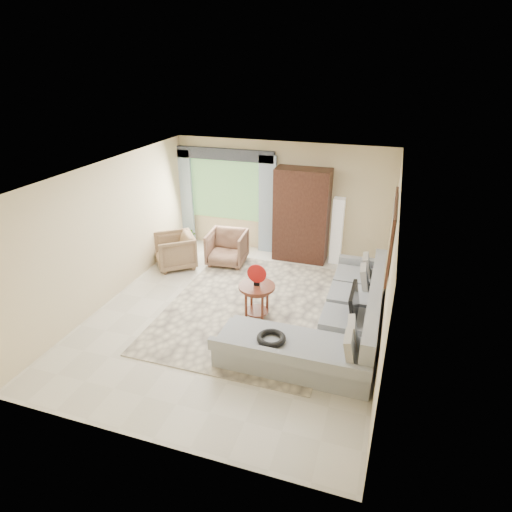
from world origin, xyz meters
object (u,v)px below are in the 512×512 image
(armoire, at_px, (302,215))
(floor_lamp, at_px, (337,231))
(armchair_left, at_px, (175,251))
(potted_plant, at_px, (189,237))
(tv_screen, at_px, (354,303))
(coffee_table, at_px, (257,301))
(sectional_sofa, at_px, (335,323))
(armchair_right, at_px, (227,248))

(armoire, bearing_deg, floor_lamp, 4.29)
(armchair_left, relative_size, potted_plant, 1.73)
(tv_screen, distance_m, coffee_table, 1.74)
(sectional_sofa, distance_m, armoire, 3.24)
(floor_lamp, bearing_deg, coffee_table, -109.66)
(sectional_sofa, relative_size, armoire, 1.65)
(sectional_sofa, relative_size, armchair_right, 4.13)
(armchair_right, bearing_deg, potted_plant, 147.70)
(tv_screen, relative_size, coffee_table, 1.15)
(sectional_sofa, bearing_deg, armoire, 113.06)
(coffee_table, height_order, armchair_right, armchair_right)
(tv_screen, bearing_deg, sectional_sofa, -179.58)
(coffee_table, relative_size, armoire, 0.31)
(sectional_sofa, relative_size, tv_screen, 4.68)
(potted_plant, relative_size, armoire, 0.23)
(sectional_sofa, xyz_separation_m, armchair_left, (-3.77, 1.62, 0.09))
(coffee_table, relative_size, armchair_right, 0.77)
(armchair_left, height_order, floor_lamp, floor_lamp)
(potted_plant, distance_m, armoire, 2.87)
(sectional_sofa, bearing_deg, potted_plant, 145.24)
(tv_screen, xyz_separation_m, armchair_right, (-3.00, 2.12, -0.34))
(sectional_sofa, xyz_separation_m, coffee_table, (-1.42, 0.21, 0.05))
(tv_screen, height_order, floor_lamp, floor_lamp)
(coffee_table, bearing_deg, armchair_left, 148.96)
(coffee_table, xyz_separation_m, armoire, (0.18, 2.69, 0.71))
(tv_screen, height_order, armchair_right, tv_screen)
(coffee_table, distance_m, armchair_right, 2.32)
(armchair_right, bearing_deg, sectional_sofa, -42.92)
(sectional_sofa, height_order, potted_plant, sectional_sofa)
(potted_plant, bearing_deg, coffee_table, -44.85)
(tv_screen, bearing_deg, armchair_right, 144.75)
(sectional_sofa, distance_m, floor_lamp, 3.03)
(coffee_table, height_order, floor_lamp, floor_lamp)
(potted_plant, bearing_deg, sectional_sofa, -34.76)
(tv_screen, relative_size, armchair_left, 0.89)
(tv_screen, xyz_separation_m, potted_plant, (-4.25, 2.76, -0.48))
(armchair_left, xyz_separation_m, armchair_right, (1.03, 0.50, 0.00))
(sectional_sofa, bearing_deg, coffee_table, 171.63)
(armoire, bearing_deg, armchair_left, -153.28)
(sectional_sofa, bearing_deg, floor_lamp, 98.33)
(tv_screen, xyz_separation_m, coffee_table, (-1.68, 0.21, -0.38))
(armoire, distance_m, floor_lamp, 0.86)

